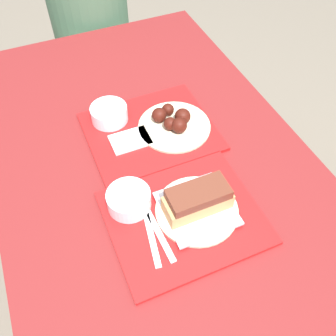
% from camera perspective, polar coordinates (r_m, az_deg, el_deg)
% --- Properties ---
extents(ground_plane, '(12.00, 12.00, 0.00)m').
position_cam_1_polar(ground_plane, '(1.75, -0.91, -15.97)').
color(ground_plane, '#706656').
extents(picnic_table, '(0.94, 1.66, 0.74)m').
position_cam_1_polar(picnic_table, '(1.18, -1.30, -3.22)').
color(picnic_table, maroon).
rests_on(picnic_table, ground_plane).
extents(picnic_bench_far, '(0.89, 0.28, 0.45)m').
position_cam_1_polar(picnic_bench_far, '(2.11, -12.42, 13.87)').
color(picnic_bench_far, maroon).
rests_on(picnic_bench_far, ground_plane).
extents(tray_near, '(0.40, 0.34, 0.01)m').
position_cam_1_polar(tray_near, '(1.01, 2.35, -7.56)').
color(tray_near, red).
rests_on(tray_near, picnic_table).
extents(tray_far, '(0.40, 0.34, 0.01)m').
position_cam_1_polar(tray_far, '(1.22, -2.70, 5.59)').
color(tray_far, red).
rests_on(tray_far, picnic_table).
extents(bowl_coleslaw_near, '(0.12, 0.12, 0.05)m').
position_cam_1_polar(bowl_coleslaw_near, '(1.01, -5.99, -4.74)').
color(bowl_coleslaw_near, silver).
rests_on(bowl_coleslaw_near, tray_near).
extents(brisket_sandwich_plate, '(0.22, 0.22, 0.09)m').
position_cam_1_polar(brisket_sandwich_plate, '(0.99, 4.51, -5.42)').
color(brisket_sandwich_plate, beige).
rests_on(brisket_sandwich_plate, tray_near).
extents(plastic_fork_near, '(0.04, 0.17, 0.00)m').
position_cam_1_polar(plastic_fork_near, '(0.97, -2.52, -10.52)').
color(plastic_fork_near, white).
rests_on(plastic_fork_near, tray_near).
extents(plastic_knife_near, '(0.02, 0.17, 0.00)m').
position_cam_1_polar(plastic_knife_near, '(0.98, -1.31, -10.09)').
color(plastic_knife_near, white).
rests_on(plastic_knife_near, tray_near).
extents(condiment_packet, '(0.04, 0.03, 0.01)m').
position_cam_1_polar(condiment_packet, '(1.04, -0.42, -4.38)').
color(condiment_packet, '#3F3F47').
rests_on(condiment_packet, tray_near).
extents(bowl_coleslaw_far, '(0.12, 0.12, 0.05)m').
position_cam_1_polar(bowl_coleslaw_far, '(1.24, -8.97, 8.29)').
color(bowl_coleslaw_far, silver).
rests_on(bowl_coleslaw_far, tray_far).
extents(wings_plate_far, '(0.23, 0.23, 0.06)m').
position_cam_1_polar(wings_plate_far, '(1.21, 0.86, 7.01)').
color(wings_plate_far, beige).
rests_on(wings_plate_far, tray_far).
extents(napkin_far, '(0.12, 0.09, 0.01)m').
position_cam_1_polar(napkin_far, '(1.18, -5.76, 4.26)').
color(napkin_far, white).
rests_on(napkin_far, tray_far).
extents(person_seated_across, '(0.37, 0.37, 0.65)m').
position_cam_1_polar(person_seated_across, '(1.95, -11.97, 22.31)').
color(person_seated_across, '#477051').
rests_on(person_seated_across, picnic_bench_far).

